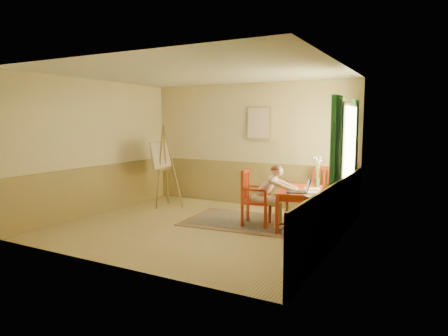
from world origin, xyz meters
The scene contains 14 objects.
room centered at (0.00, 0.00, 1.40)m, with size 5.04×4.54×2.84m.
wainscot centered at (0.00, 0.80, 0.50)m, with size 5.00×4.50×1.00m.
window centered at (2.42, 1.10, 1.35)m, with size 0.12×2.01×2.20m.
wall_portrait centered at (0.25, 2.20, 1.90)m, with size 0.60×0.05×0.76m.
rug centered at (0.69, 0.74, 0.01)m, with size 2.53×1.80×0.02m.
table centered at (1.68, 0.80, 0.63)m, with size 0.92×1.31×0.72m.
chair_left centered at (0.87, 0.56, 0.53)m, with size 0.56×0.54×1.06m.
chair_back centered at (1.81, 1.91, 0.50)m, with size 0.49×0.50×1.01m.
figure centered at (1.17, 0.60, 0.64)m, with size 0.89×0.45×1.16m.
laptop centered at (1.79, 0.45, 0.77)m, with size 0.46×0.37×0.25m.
papers centered at (1.83, 0.68, 0.72)m, with size 1.05×1.04×0.00m.
vase centered at (1.87, 1.23, 0.98)m, with size 0.21×0.31×0.58m.
wastebasket centered at (1.77, 0.68, 0.14)m, with size 0.27×0.27×0.28m, color #C3431E.
easel centered at (-1.65, 1.12, 1.11)m, with size 0.68×0.84×1.87m.
Camera 1 is at (3.81, -6.09, 1.95)m, focal length 31.74 mm.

